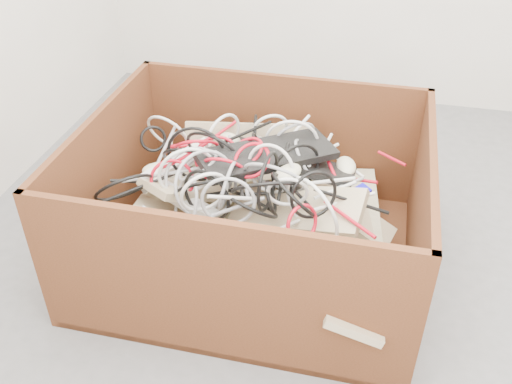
% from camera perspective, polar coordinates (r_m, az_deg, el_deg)
% --- Properties ---
extents(ground, '(3.00, 3.00, 0.00)m').
position_cam_1_polar(ground, '(2.23, 7.58, -7.30)').
color(ground, '#59595C').
rests_on(ground, ground).
extents(cardboard_box, '(1.18, 0.98, 0.56)m').
position_cam_1_polar(cardboard_box, '(2.16, -0.54, -3.66)').
color(cardboard_box, '#3F210F').
rests_on(cardboard_box, ground).
extents(keyboard_pile, '(1.03, 0.93, 0.39)m').
position_cam_1_polar(keyboard_pile, '(2.09, 0.96, -0.46)').
color(keyboard_pile, tan).
rests_on(keyboard_pile, cardboard_box).
extents(mice_scatter, '(0.81, 0.65, 0.22)m').
position_cam_1_polar(mice_scatter, '(1.99, -1.31, -0.02)').
color(mice_scatter, beige).
rests_on(mice_scatter, keyboard_pile).
extents(power_strip_left, '(0.25, 0.26, 0.13)m').
position_cam_1_polar(power_strip_left, '(2.16, -8.06, 2.69)').
color(power_strip_left, silver).
rests_on(power_strip_left, keyboard_pile).
extents(power_strip_right, '(0.27, 0.14, 0.09)m').
position_cam_1_polar(power_strip_right, '(2.01, -7.20, -0.80)').
color(power_strip_right, silver).
rests_on(power_strip_right, keyboard_pile).
extents(vga_plug, '(0.06, 0.06, 0.03)m').
position_cam_1_polar(vga_plug, '(2.00, 10.55, 0.16)').
color(vga_plug, '#100CB7').
rests_on(vga_plug, keyboard_pile).
extents(cable_tangle, '(1.09, 0.79, 0.39)m').
position_cam_1_polar(cable_tangle, '(1.98, -2.32, 2.02)').
color(cable_tangle, silver).
rests_on(cable_tangle, keyboard_pile).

